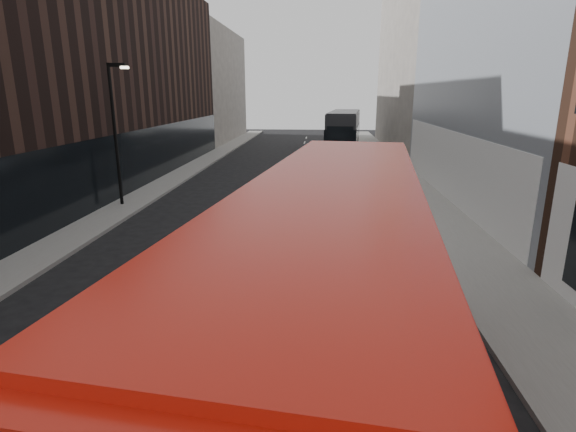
% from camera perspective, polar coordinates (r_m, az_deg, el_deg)
% --- Properties ---
extents(sidewalk_right, '(3.00, 80.00, 0.15)m').
position_cam_1_polar(sidewalk_right, '(30.12, 14.64, 4.01)').
color(sidewalk_right, slate).
rests_on(sidewalk_right, ground).
extents(sidewalk_left, '(2.00, 80.00, 0.15)m').
position_cam_1_polar(sidewalk_left, '(31.29, -14.60, 4.42)').
color(sidewalk_left, slate).
rests_on(sidewalk_left, ground).
extents(building_modern_block, '(5.03, 22.00, 20.00)m').
position_cam_1_polar(building_modern_block, '(27.11, 26.74, 22.66)').
color(building_modern_block, gray).
rests_on(building_modern_block, ground).
extents(building_victorian, '(6.50, 24.00, 21.00)m').
position_cam_1_polar(building_victorian, '(49.13, 16.13, 19.36)').
color(building_victorian, slate).
rests_on(building_victorian, ground).
extents(building_left_mid, '(5.00, 24.00, 14.00)m').
position_cam_1_polar(building_left_mid, '(36.70, -18.19, 16.59)').
color(building_left_mid, black).
rests_on(building_left_mid, ground).
extents(building_left_far, '(5.00, 20.00, 13.00)m').
position_cam_1_polar(building_left_far, '(57.70, -9.69, 15.90)').
color(building_left_far, slate).
rests_on(building_left_far, ground).
extents(street_lamp, '(1.06, 0.22, 7.00)m').
position_cam_1_polar(street_lamp, '(24.40, -21.02, 10.69)').
color(street_lamp, black).
rests_on(street_lamp, sidewalk_left).
extents(red_bus, '(4.04, 11.36, 4.51)m').
position_cam_1_polar(red_bus, '(7.56, 5.78, -10.15)').
color(red_bus, '#AF160A').
rests_on(red_bus, ground).
extents(grey_bus, '(4.14, 12.52, 3.97)m').
position_cam_1_polar(grey_bus, '(47.07, 7.12, 10.84)').
color(grey_bus, black).
rests_on(grey_bus, ground).
extents(car_a, '(2.49, 4.86, 1.58)m').
position_cam_1_polar(car_a, '(18.13, 0.64, -0.51)').
color(car_a, black).
rests_on(car_a, ground).
extents(car_b, '(1.65, 4.28, 1.39)m').
position_cam_1_polar(car_b, '(30.50, 4.13, 5.79)').
color(car_b, gray).
rests_on(car_b, ground).
extents(car_c, '(2.23, 4.44, 1.24)m').
position_cam_1_polar(car_c, '(36.15, 3.64, 7.18)').
color(car_c, black).
rests_on(car_c, ground).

